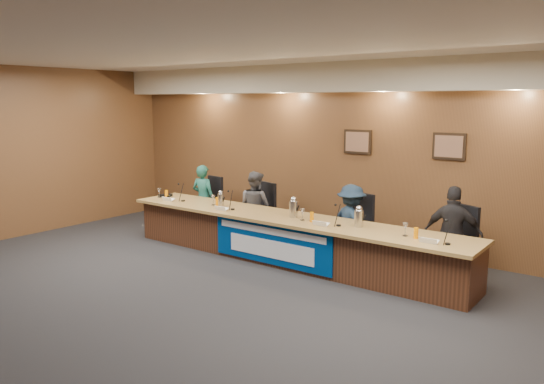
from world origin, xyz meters
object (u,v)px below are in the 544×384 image
at_px(dais_body, 286,240).
at_px(carafe_left, 221,200).
at_px(panelist_a, 203,199).
at_px(office_chair_c, 354,231).
at_px(office_chair_a, 207,207).
at_px(banner, 271,244).
at_px(office_chair_b, 259,215).
at_px(office_chair_d, 454,247).
at_px(panelist_b, 255,207).
at_px(carafe_mid, 293,209).
at_px(speakerphone, 166,196).
at_px(carafe_right, 359,219).
at_px(panelist_c, 351,223).
at_px(panelist_d, 453,234).

xyz_separation_m(dais_body, carafe_left, (-1.38, -0.04, 0.51)).
distance_m(panelist_a, office_chair_c, 3.28).
bearing_deg(panelist_a, office_chair_a, -99.58).
xyz_separation_m(banner, panelist_a, (-2.45, 1.04, 0.29)).
bearing_deg(dais_body, office_chair_b, 147.57).
xyz_separation_m(banner, office_chair_d, (2.44, 1.14, 0.10)).
relative_size(panelist_a, panelist_b, 1.02).
height_order(panelist_b, carafe_mid, panelist_b).
bearing_deg(carafe_mid, office_chair_c, 47.81).
distance_m(office_chair_a, carafe_mid, 2.73).
distance_m(panelist_b, office_chair_b, 0.20).
bearing_deg(office_chair_b, speakerphone, -139.41).
bearing_deg(carafe_mid, panelist_a, 166.04).
distance_m(panelist_a, office_chair_b, 1.32).
height_order(dais_body, panelist_b, panelist_b).
bearing_deg(carafe_right, dais_body, -179.29).
relative_size(panelist_a, office_chair_b, 2.77).
relative_size(office_chair_a, carafe_mid, 1.86).
relative_size(panelist_c, office_chair_a, 2.61).
distance_m(panelist_c, panelist_d, 1.62).
height_order(carafe_left, speakerphone, carafe_left).
xyz_separation_m(carafe_left, carafe_mid, (1.52, 0.02, 0.02)).
distance_m(panelist_d, carafe_mid, 2.39).
distance_m(office_chair_d, speakerphone, 5.30).
bearing_deg(panelist_a, carafe_mid, 156.45).
relative_size(carafe_left, carafe_mid, 0.85).
distance_m(office_chair_d, carafe_mid, 2.45).
relative_size(panelist_b, office_chair_b, 2.73).
relative_size(banner, carafe_mid, 8.55).
distance_m(panelist_b, carafe_mid, 1.46).
bearing_deg(panelist_d, panelist_a, -9.93).
distance_m(panelist_c, office_chair_d, 1.63).
relative_size(dais_body, office_chair_a, 12.50).
height_order(panelist_d, office_chair_c, panelist_d).
bearing_deg(office_chair_c, carafe_left, -147.13).
bearing_deg(office_chair_b, panelist_d, 15.07).
bearing_deg(panelist_b, office_chair_b, -83.71).
height_order(office_chair_a, speakerphone, speakerphone).
xyz_separation_m(panelist_d, speakerphone, (-5.24, -0.64, 0.08)).
bearing_deg(carafe_left, panelist_a, 148.25).
distance_m(banner, carafe_right, 1.43).
bearing_deg(carafe_left, panelist_c, 16.81).
bearing_deg(panelist_b, panelist_d, -173.71).
bearing_deg(office_chair_c, speakerphone, -154.81).
distance_m(banner, carafe_mid, 0.65).
bearing_deg(office_chair_c, office_chair_d, 13.70).
bearing_deg(carafe_mid, carafe_right, 1.80).
bearing_deg(office_chair_c, banner, -112.05).
distance_m(panelist_c, speakerphone, 3.68).
distance_m(office_chair_c, office_chair_d, 1.62).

